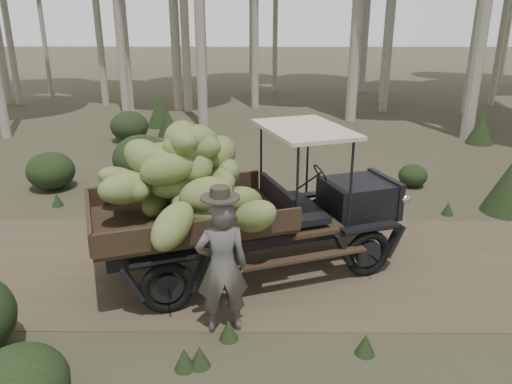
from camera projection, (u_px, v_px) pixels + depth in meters
ground at (325, 265)px, 8.87m from camera, size 120.00×120.00×0.00m
dirt_track at (325, 265)px, 8.87m from camera, size 70.00×4.00×0.01m
banana_truck at (215, 186)px, 7.98m from camera, size 5.58×3.64×2.71m
farmer at (222, 265)px, 6.75m from camera, size 0.79×0.62×2.13m
undergrowth at (363, 247)px, 8.33m from camera, size 21.43×24.01×1.30m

